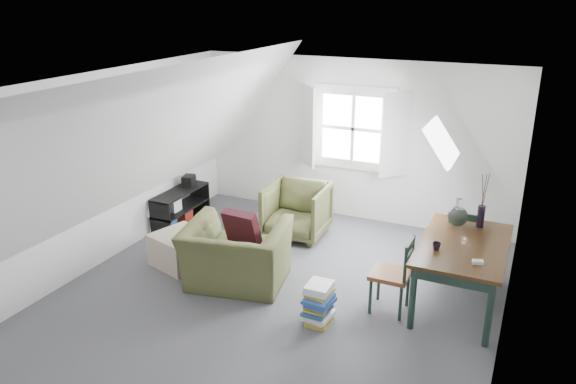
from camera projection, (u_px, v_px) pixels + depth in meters
The scene contains 24 objects.
floor at pixel (277, 295), 6.70m from camera, with size 5.50×5.50×0.00m, color #4C4C51.
ceiling at pixel (275, 85), 5.86m from camera, with size 5.50×5.50×0.00m, color white.
wall_back at pixel (354, 141), 8.63m from camera, with size 5.00×5.00×0.00m, color white.
wall_front at pixel (106, 321), 3.93m from camera, with size 5.00×5.00×0.00m, color white.
wall_left at pixel (102, 169), 7.26m from camera, with size 5.50×5.50×0.00m, color white.
wall_right at pixel (514, 235), 5.30m from camera, with size 5.50×5.50×0.00m, color white.
slope_left at pixel (159, 137), 6.71m from camera, with size 5.50×5.50×0.00m, color white.
slope_right at pixel (418, 170), 5.49m from camera, with size 5.50×5.50×0.00m, color white.
dormer_window at pixel (352, 129), 8.50m from camera, with size 1.71×0.35×1.30m.
skylight at pixel (442, 142), 6.62m from camera, with size 0.55×0.75×0.04m, color white.
armchair_near at pixel (237, 283), 6.98m from camera, with size 1.20×1.05×0.78m, color #474A26.
armchair_far at pixel (297, 235), 8.34m from camera, with size 0.85×0.88×0.80m, color #474A26.
throw_pillow at pixel (242, 227), 6.87m from camera, with size 0.44×0.13×0.44m, color #3C101A.
ottoman at pixel (181, 249), 7.41m from camera, with size 0.64×0.64×0.43m, color tan.
dining_table at pixel (463, 252), 6.27m from camera, with size 0.94×1.56×0.78m.
demijohn at pixel (458, 216), 6.63m from camera, with size 0.24×0.24×0.34m.
vase_twigs at pixel (481, 215), 6.62m from camera, with size 0.09×0.09×0.67m.
cup at pixel (436, 250), 6.08m from camera, with size 0.09×0.09×0.09m, color black.
paper_box at pixel (478, 262), 5.77m from camera, with size 0.11×0.07×0.04m, color white.
dining_chair_far at pixel (464, 242), 6.97m from camera, with size 0.43×0.43×0.93m.
dining_chair_near at pixel (394, 273), 6.23m from camera, with size 0.42×0.42×0.90m.
media_shelf at pixel (180, 210), 8.63m from camera, with size 0.36×1.08×0.55m.
electronics_box at pixel (189, 181), 8.75m from camera, with size 0.16×0.23×0.18m, color black.
magazine_stack at pixel (319, 304), 6.09m from camera, with size 0.34×0.40×0.45m.
Camera 1 is at (2.57, -5.30, 3.43)m, focal length 35.00 mm.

